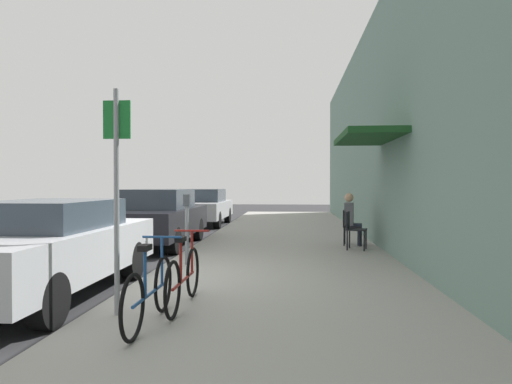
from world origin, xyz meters
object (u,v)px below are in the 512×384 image
(parked_car_2, at_px, (203,207))
(street_sign, at_px, (117,183))
(cafe_chair_0, at_px, (353,228))
(parked_car_0, at_px, (46,247))
(bicycle_0, at_px, (150,292))
(parking_meter, at_px, (187,224))
(bicycle_1, at_px, (184,278))
(parked_car_1, at_px, (158,217))
(seated_patron_1, at_px, (351,217))
(cafe_chair_1, at_px, (349,225))

(parked_car_2, height_order, street_sign, street_sign)
(street_sign, relative_size, cafe_chair_0, 2.99)
(street_sign, bearing_deg, cafe_chair_0, 58.55)
(parked_car_0, distance_m, bicycle_0, 2.53)
(parking_meter, distance_m, bicycle_1, 3.03)
(parked_car_2, bearing_deg, parked_car_1, -90.00)
(bicycle_1, height_order, seated_patron_1, seated_patron_1)
(bicycle_0, height_order, cafe_chair_1, bicycle_0)
(parked_car_2, relative_size, bicycle_1, 2.57)
(bicycle_0, bearing_deg, street_sign, 144.30)
(parked_car_0, height_order, cafe_chair_1, parked_car_0)
(bicycle_0, distance_m, bicycle_1, 0.77)
(cafe_chair_1, bearing_deg, seated_patron_1, -9.11)
(bicycle_1, xyz_separation_m, cafe_chair_0, (2.74, 5.22, 0.14))
(bicycle_1, bearing_deg, parked_car_0, 160.31)
(parked_car_2, relative_size, bicycle_0, 2.57)
(parked_car_1, bearing_deg, bicycle_0, -74.16)
(street_sign, bearing_deg, cafe_chair_1, 61.76)
(cafe_chair_1, bearing_deg, cafe_chair_0, -89.87)
(street_sign, relative_size, bicycle_0, 1.52)
(parked_car_0, xyz_separation_m, bicycle_0, (2.00, -1.53, -0.25))
(parking_meter, bearing_deg, parked_car_0, -125.75)
(parking_meter, height_order, cafe_chair_0, parking_meter)
(parked_car_2, relative_size, cafe_chair_0, 5.06)
(street_sign, distance_m, bicycle_1, 1.40)
(parked_car_2, height_order, bicycle_1, parked_car_2)
(parked_car_1, distance_m, bicycle_0, 7.32)
(street_sign, height_order, bicycle_1, street_sign)
(parking_meter, bearing_deg, bicycle_0, -83.11)
(parked_car_1, xyz_separation_m, cafe_chair_0, (4.93, -1.07, -0.14))
(bicycle_0, xyz_separation_m, cafe_chair_1, (2.93, 6.74, 0.14))
(cafe_chair_0, bearing_deg, cafe_chair_1, 90.13)
(street_sign, xyz_separation_m, seated_patron_1, (3.49, 6.37, -0.82))
(parked_car_2, distance_m, bicycle_0, 13.43)
(cafe_chair_0, bearing_deg, bicycle_0, -116.20)
(bicycle_0, bearing_deg, parking_meter, 96.89)
(bicycle_0, bearing_deg, cafe_chair_0, 63.80)
(parked_car_1, bearing_deg, cafe_chair_0, -12.26)
(street_sign, height_order, bicycle_0, street_sign)
(parked_car_1, distance_m, parked_car_2, 6.24)
(bicycle_1, distance_m, cafe_chair_0, 5.89)
(parking_meter, bearing_deg, seated_patron_1, 41.54)
(parked_car_2, bearing_deg, parked_car_0, -90.00)
(parked_car_0, relative_size, street_sign, 1.69)
(parked_car_0, bearing_deg, bicycle_1, -19.69)
(parked_car_1, relative_size, parking_meter, 3.33)
(cafe_chair_0, bearing_deg, street_sign, -121.45)
(street_sign, bearing_deg, parked_car_0, 141.97)
(street_sign, bearing_deg, parking_meter, 89.14)
(cafe_chair_1, bearing_deg, parked_car_2, 127.00)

